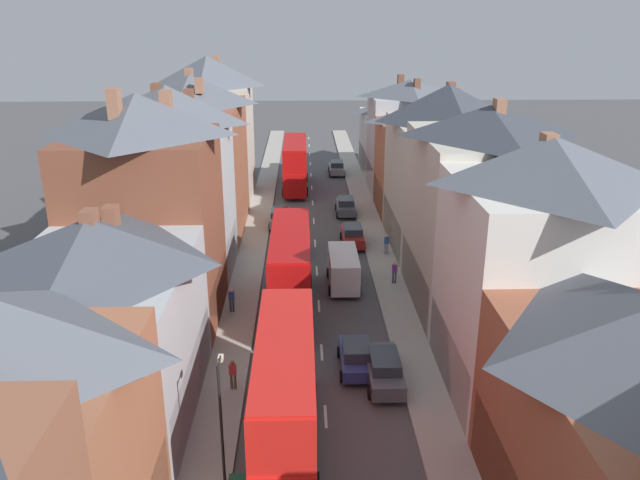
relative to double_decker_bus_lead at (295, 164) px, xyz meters
name	(u,v)px	position (x,y,z in m)	size (l,w,h in m)	color
pavement_left	(256,235)	(-3.29, -15.55, -2.75)	(2.20, 104.00, 0.14)	#A8A399
pavement_right	(373,234)	(6.91, -15.55, -2.75)	(2.20, 104.00, 0.14)	#A8A399
centre_line_dashes	(315,243)	(1.81, -17.55, -2.81)	(0.14, 97.80, 0.01)	silver
terrace_row_left	(149,222)	(-8.38, -30.79, 3.50)	(8.00, 66.55, 14.36)	brown
terrace_row_right	(475,214)	(11.99, -28.31, 3.02)	(8.00, 79.56, 13.38)	brown
double_decker_bus_lead	(295,164)	(0.00, 0.00, 0.00)	(2.74, 10.80, 5.30)	#B70F0F
double_decker_bus_mid_street	(291,269)	(0.00, -29.98, 0.00)	(2.74, 10.80, 5.30)	#B70F0F
double_decker_bus_far_approaching	(285,392)	(0.00, -43.70, 0.00)	(2.74, 10.80, 5.30)	red
car_near_blue	(353,235)	(4.91, -17.97, -1.96)	(1.90, 4.46, 1.70)	maroon
car_parked_left_a	(280,217)	(-1.29, -12.90, -1.99)	(1.90, 4.07, 1.64)	gray
car_parked_right_a	(346,206)	(4.91, -9.50, -1.98)	(1.90, 4.26, 1.65)	#4C515B
car_mid_black	(293,243)	(0.01, -19.80, -1.97)	(1.90, 3.85, 1.68)	#144728
car_parked_left_b	(356,356)	(3.61, -37.38, -2.02)	(1.90, 4.00, 1.58)	navy
car_mid_white	(384,368)	(4.91, -38.74, -1.96)	(1.90, 4.60, 1.69)	#4C515B
car_far_grey	(337,168)	(4.91, 6.59, -2.00)	(1.90, 4.29, 1.62)	gray
delivery_van	(343,268)	(3.61, -26.34, -1.48)	(2.20, 5.20, 2.41)	white
pedestrian_mid_left	(233,373)	(-2.77, -39.26, -1.78)	(0.36, 0.22, 1.61)	brown
pedestrian_mid_right	(232,299)	(-3.75, -30.53, -1.78)	(0.36, 0.22, 1.61)	#3D4256
pedestrian_far_left	(395,271)	(7.21, -26.29, -1.78)	(0.36, 0.22, 1.61)	#3D4256
pedestrian_far_right	(387,243)	(7.39, -20.50, -1.78)	(0.36, 0.22, 1.61)	gray
street_lamp	(221,415)	(-2.44, -45.85, 0.43)	(0.20, 1.12, 5.50)	black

